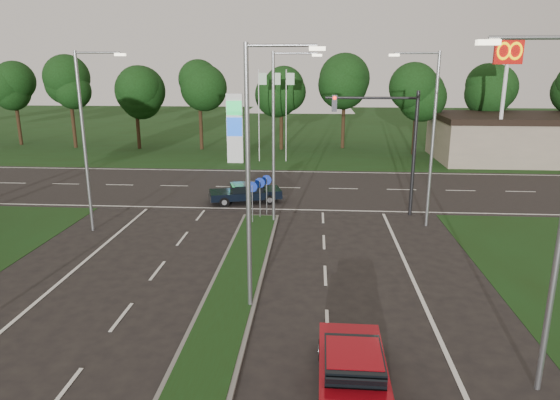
{
  "coord_description": "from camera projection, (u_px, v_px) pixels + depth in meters",
  "views": [
    {
      "loc": [
        2.99,
        -9.95,
        8.3
      ],
      "look_at": [
        1.39,
        12.59,
        2.2
      ],
      "focal_mm": 32.0,
      "sensor_mm": 36.0,
      "label": 1
    }
  ],
  "objects": [
    {
      "name": "mcdonalds_sign",
      "position": [
        507.0,
        70.0,
        39.42
      ],
      "size": [
        2.2,
        0.47,
        10.4
      ],
      "color": "silver",
      "rests_on": "ground"
    },
    {
      "name": "streetlight_left_far",
      "position": [
        87.0,
        133.0,
        24.68
      ],
      "size": [
        2.53,
        0.22,
        9.0
      ],
      "color": "gray",
      "rests_on": "ground"
    },
    {
      "name": "streetlight_median_far",
      "position": [
        277.0,
        130.0,
        25.97
      ],
      "size": [
        2.53,
        0.22,
        9.0
      ],
      "color": "gray",
      "rests_on": "ground"
    },
    {
      "name": "streetlight_median_near",
      "position": [
        254.0,
        167.0,
        16.34
      ],
      "size": [
        2.53,
        0.22,
        9.0
      ],
      "color": "gray",
      "rests_on": "ground"
    },
    {
      "name": "cross_road",
      "position": [
        272.0,
        188.0,
        35.06
      ],
      "size": [
        160.0,
        12.0,
        0.02
      ],
      "primitive_type": "cube",
      "color": "black",
      "rests_on": "ground"
    },
    {
      "name": "streetlight_right_near",
      "position": [
        557.0,
        205.0,
        11.95
      ],
      "size": [
        2.53,
        0.22,
        9.0
      ],
      "rotation": [
        0.0,
        0.0,
        3.14
      ],
      "color": "gray",
      "rests_on": "ground"
    },
    {
      "name": "treeline_far",
      "position": [
        287.0,
        81.0,
        48.62
      ],
      "size": [
        6.0,
        6.0,
        9.9
      ],
      "color": "black",
      "rests_on": "ground"
    },
    {
      "name": "traffic_signal",
      "position": [
        391.0,
        134.0,
        27.58
      ],
      "size": [
        5.1,
        0.42,
        7.0
      ],
      "color": "black",
      "rests_on": "ground"
    },
    {
      "name": "verge_far",
      "position": [
        292.0,
        132.0,
        64.92
      ],
      "size": [
        160.0,
        50.0,
        0.02
      ],
      "primitive_type": "cube",
      "color": "black",
      "rests_on": "ground"
    },
    {
      "name": "navy_sedan",
      "position": [
        246.0,
        192.0,
        31.14
      ],
      "size": [
        4.68,
        2.88,
        1.2
      ],
      "rotation": [
        0.0,
        0.0,
        1.84
      ],
      "color": "black",
      "rests_on": "ground"
    },
    {
      "name": "red_sedan",
      "position": [
        353.0,
        369.0,
        13.01
      ],
      "size": [
        1.83,
        4.33,
        1.19
      ],
      "rotation": [
        0.0,
        0.0,
        -0.01
      ],
      "color": "maroon",
      "rests_on": "ground"
    },
    {
      "name": "median_kerb",
      "position": [
        217.0,
        335.0,
        15.79
      ],
      "size": [
        2.0,
        26.0,
        0.12
      ],
      "primitive_type": "cube",
      "color": "slate",
      "rests_on": "ground"
    },
    {
      "name": "commercial_building",
      "position": [
        528.0,
        138.0,
        44.59
      ],
      "size": [
        16.0,
        9.0,
        4.0
      ],
      "primitive_type": "cube",
      "color": "gray",
      "rests_on": "ground"
    },
    {
      "name": "median_signs",
      "position": [
        260.0,
        190.0,
        27.3
      ],
      "size": [
        1.16,
        1.76,
        2.38
      ],
      "color": "gray",
      "rests_on": "ground"
    },
    {
      "name": "gas_pylon",
      "position": [
        237.0,
        127.0,
        43.2
      ],
      "size": [
        5.8,
        1.26,
        8.0
      ],
      "color": "silver",
      "rests_on": "ground"
    },
    {
      "name": "streetlight_right_far",
      "position": [
        429.0,
        131.0,
        25.43
      ],
      "size": [
        2.53,
        0.22,
        9.0
      ],
      "rotation": [
        0.0,
        0.0,
        3.14
      ],
      "color": "gray",
      "rests_on": "ground"
    }
  ]
}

